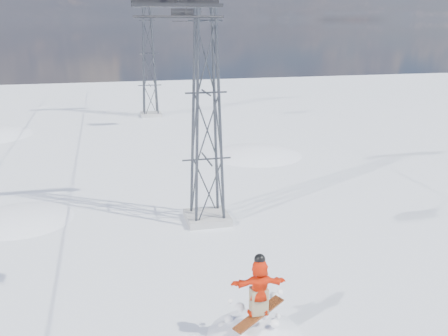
# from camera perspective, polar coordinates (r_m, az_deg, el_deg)

# --- Properties ---
(ground) EXTENTS (120.00, 120.00, 0.00)m
(ground) POSITION_cam_1_polar(r_m,az_deg,el_deg) (14.51, 1.57, -18.23)
(ground) COLOR white
(ground) RESTS_ON ground
(snow_terrain) EXTENTS (39.00, 37.00, 22.00)m
(snow_terrain) POSITION_cam_1_polar(r_m,az_deg,el_deg) (37.32, -14.67, -12.62)
(snow_terrain) COLOR white
(snow_terrain) RESTS_ON ground
(lift_tower_near) EXTENTS (5.20, 1.80, 11.43)m
(lift_tower_near) POSITION_cam_1_polar(r_m,az_deg,el_deg) (20.08, -2.06, 8.52)
(lift_tower_near) COLOR #999999
(lift_tower_near) RESTS_ON ground
(lift_tower_far) EXTENTS (5.20, 1.80, 11.43)m
(lift_tower_far) POSITION_cam_1_polar(r_m,az_deg,el_deg) (44.75, -8.64, 12.79)
(lift_tower_far) COLOR #999999
(lift_tower_far) RESTS_ON ground
(lift_chair_mid) EXTENTS (2.18, 0.63, 2.70)m
(lift_chair_mid) POSITION_cam_1_polar(r_m,az_deg,el_deg) (37.82, -4.35, 17.15)
(lift_chair_mid) COLOR black
(lift_chair_mid) RESTS_ON ground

